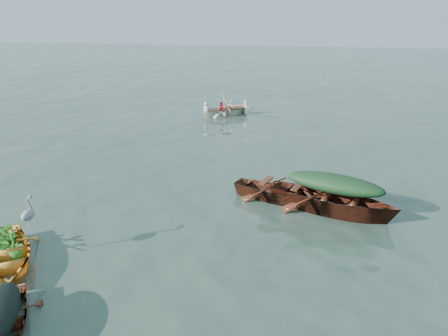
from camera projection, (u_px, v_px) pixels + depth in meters
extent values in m
plane|color=#384F41|center=(213.00, 224.00, 11.66)|extent=(140.00, 140.00, 0.00)
imported|color=orange|center=(9.00, 265.00, 9.74)|extent=(3.28, 3.55, 0.93)
imported|color=#572114|center=(332.00, 212.00, 12.31)|extent=(5.22, 2.99, 1.20)
imported|color=brown|center=(281.00, 201.00, 13.05)|extent=(4.31, 2.40, 0.94)
imported|color=white|center=(226.00, 116.00, 24.08)|extent=(3.74, 2.99, 0.86)
ellipsoid|color=#163618|center=(335.00, 184.00, 12.02)|extent=(2.87, 1.64, 0.52)
imported|color=#1D6F1E|center=(4.00, 224.00, 9.96)|extent=(1.11, 1.14, 0.60)
imported|color=white|center=(226.00, 101.00, 23.81)|extent=(2.74, 2.28, 0.76)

